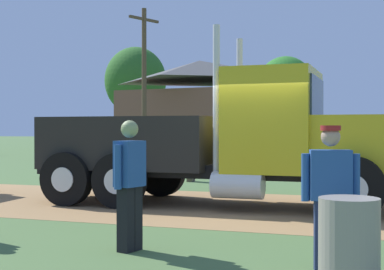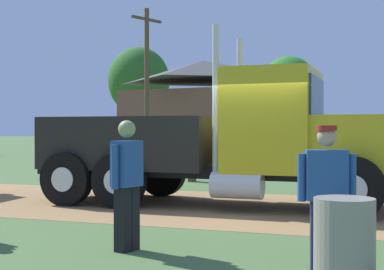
{
  "view_description": "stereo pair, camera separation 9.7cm",
  "coord_description": "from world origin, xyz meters",
  "views": [
    {
      "loc": [
        2.61,
        -11.5,
        1.64
      ],
      "look_at": [
        -1.47,
        0.44,
        1.51
      ],
      "focal_mm": 53.44,
      "sensor_mm": 36.0,
      "label": 1
    },
    {
      "loc": [
        2.7,
        -11.47,
        1.64
      ],
      "look_at": [
        -1.47,
        0.44,
        1.51
      ],
      "focal_mm": 53.44,
      "sensor_mm": 36.0,
      "label": 2
    }
  ],
  "objects": [
    {
      "name": "tree_mid",
      "position": [
        -5.1,
        34.19,
        4.86
      ],
      "size": [
        4.73,
        4.73,
        7.48
      ],
      "color": "#513823",
      "rests_on": "ground_plane"
    },
    {
      "name": "truck_foreground_white",
      "position": [
        -0.76,
        0.27,
        1.34
      ],
      "size": [
        8.04,
        2.72,
        3.7
      ],
      "color": "black",
      "rests_on": "ground_plane"
    },
    {
      "name": "steel_barrel",
      "position": [
        2.25,
        -5.49,
        0.47
      ],
      "size": [
        0.62,
        0.62,
        0.94
      ],
      "primitive_type": "cylinder",
      "color": "gray",
      "rests_on": "ground_plane"
    },
    {
      "name": "utility_pole_far",
      "position": [
        -10.1,
        17.48,
        4.41
      ],
      "size": [
        0.93,
        2.1,
        8.31
      ],
      "color": "brown",
      "rests_on": "ground_plane"
    },
    {
      "name": "visitor_by_barrel",
      "position": [
        -0.65,
        -4.54,
        0.94
      ],
      "size": [
        0.35,
        0.57,
        1.76
      ],
      "color": "#264C8C",
      "rests_on": "ground_plane"
    },
    {
      "name": "dirt_track",
      "position": [
        0.0,
        0.0,
        0.0
      ],
      "size": [
        120.0,
        5.37,
        0.01
      ],
      "primitive_type": "cube",
      "color": "#9E774A",
      "rests_on": "ground_plane"
    },
    {
      "name": "visitor_far_side",
      "position": [
        -3.19,
        5.34,
        0.94
      ],
      "size": [
        0.27,
        0.6,
        1.74
      ],
      "color": "silver",
      "rests_on": "ground_plane"
    },
    {
      "name": "ground_plane",
      "position": [
        0.0,
        0.0,
        0.0
      ],
      "size": [
        200.0,
        200.0,
        0.0
      ],
      "primitive_type": "plane",
      "color": "#4D6C3A"
    },
    {
      "name": "visitor_standing_near",
      "position": [
        2.0,
        -4.78,
        0.92
      ],
      "size": [
        0.65,
        0.35,
        1.68
      ],
      "color": "#264C8C",
      "rests_on": "ground_plane"
    },
    {
      "name": "shed_building",
      "position": [
        -9.47,
        25.37,
        3.04
      ],
      "size": [
        10.39,
        8.87,
        6.3
      ],
      "color": "brown",
      "rests_on": "ground_plane"
    },
    {
      "name": "tree_left",
      "position": [
        -18.72,
        35.23,
        5.95
      ],
      "size": [
        5.51,
        5.51,
        9.0
      ],
      "color": "#513823",
      "rests_on": "ground_plane"
    }
  ]
}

